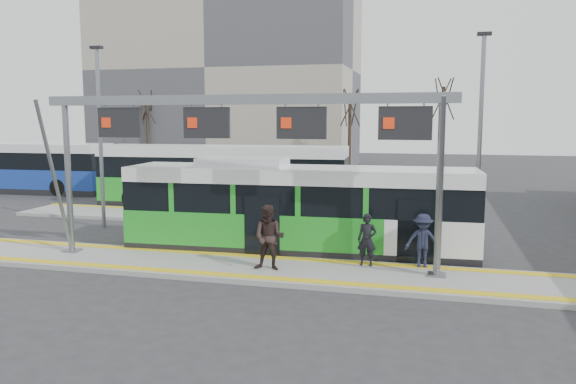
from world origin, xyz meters
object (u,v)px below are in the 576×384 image
object	(u,v)px
gantry	(242,129)
passenger_b	(269,238)
passenger_a	(367,240)
hero_bus	(298,210)
passenger_c	(423,241)

from	to	relation	value
gantry	passenger_b	bearing A→B (deg)	-27.48
gantry	passenger_b	distance (m)	3.37
gantry	passenger_a	distance (m)	5.09
gantry	hero_bus	size ratio (longest dim) A/B	1.08
gantry	passenger_c	size ratio (longest dim) A/B	7.89
hero_bus	passenger_a	distance (m)	3.17
gantry	hero_bus	world-z (taller)	gantry
hero_bus	passenger_c	bearing A→B (deg)	-23.01
passenger_a	passenger_c	bearing A→B (deg)	8.51
passenger_b	passenger_c	world-z (taller)	passenger_b
passenger_a	passenger_b	bearing A→B (deg)	-153.25
gantry	passenger_a	bearing A→B (deg)	10.31
gantry	passenger_b	xyz separation A→B (m)	(1.01, -0.53, -3.17)
gantry	passenger_c	bearing A→B (deg)	8.86
hero_bus	passenger_b	xyz separation A→B (m)	(-0.16, -2.96, -0.37)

